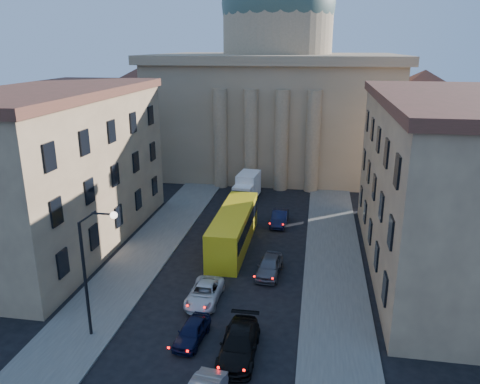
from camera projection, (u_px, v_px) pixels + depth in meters
The scene contains 13 objects.
sidewalk_left at pixel (134, 266), 40.34m from camera, with size 5.00×60.00×0.15m, color #56544E.
sidewalk_right at pixel (335, 282), 37.66m from camera, with size 5.00×60.00×0.15m, color #56544E.
church at pixel (276, 89), 70.69m from camera, with size 68.02×28.76×36.60m.
building_left at pixel (58, 168), 43.23m from camera, with size 11.60×26.60×14.70m.
building_right at pixel (445, 185), 37.87m from camera, with size 11.60×26.60×14.70m.
street_lamp at pixel (91, 263), 29.13m from camera, with size 2.62×0.44×8.83m.
car_left_near at pixel (192, 331), 30.11m from camera, with size 1.57×3.89×1.33m, color black.
car_left_mid at pixel (204, 293), 34.73m from camera, with size 2.22×4.82×1.34m, color silver.
car_right_mid at pixel (239, 344), 28.65m from camera, with size 2.21×5.44×1.58m, color black.
car_right_far at pixel (270, 266), 38.79m from camera, with size 1.85×4.60×1.57m, color #535359.
car_right_distant at pixel (279, 218), 49.63m from camera, with size 1.55×4.45×1.47m, color black.
city_bus at pixel (234, 228), 43.91m from camera, with size 2.92×12.41×3.49m.
box_truck at pixel (247, 188), 57.47m from camera, with size 2.79×5.95×3.17m.
Camera 1 is at (6.55, -16.54, 18.30)m, focal length 35.00 mm.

